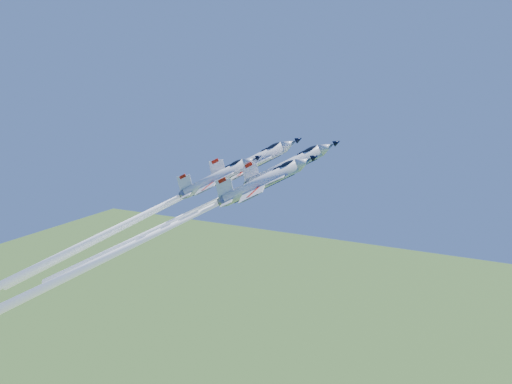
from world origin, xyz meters
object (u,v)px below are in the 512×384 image
at_px(jet_left, 149,214).
at_px(jet_right, 148,238).
at_px(jet_slot, 112,230).
at_px(jet_lead, 189,214).

xyz_separation_m(jet_left, jet_right, (6.22, -8.47, -1.71)).
relative_size(jet_right, jet_slot, 1.06).
distance_m(jet_lead, jet_slot, 15.69).
relative_size(jet_lead, jet_left, 0.91).
relative_size(jet_lead, jet_right, 0.90).
bearing_deg(jet_left, jet_slot, -45.04).
xyz_separation_m(jet_left, jet_slot, (-3.29, -6.96, -1.91)).
xyz_separation_m(jet_right, jet_slot, (-9.51, 1.51, -0.20)).
height_order(jet_lead, jet_slot, jet_lead).
relative_size(jet_left, jet_slot, 1.05).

